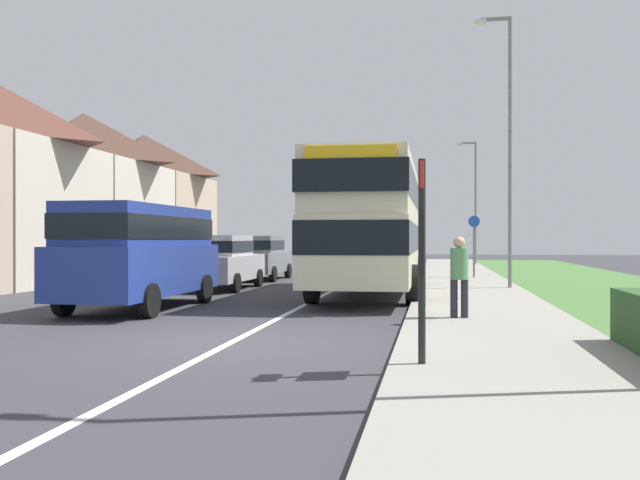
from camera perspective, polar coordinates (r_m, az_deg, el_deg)
The scene contains 13 objects.
ground_plane at distance 10.84m, azimuth -7.48°, elevation -8.55°, with size 120.00×120.00×0.00m, color #38383D.
lane_marking_centre at distance 18.58m, azimuth -0.18°, elevation -4.90°, with size 0.14×60.00×0.01m, color silver.
pavement_near_side at distance 16.35m, azimuth 13.31°, elevation -5.40°, with size 3.20×68.00×0.12m, color gray.
double_decker_bus at distance 19.69m, azimuth 4.39°, elevation 1.61°, with size 2.80×10.43×3.70m.
parked_van_blue at distance 16.21m, azimuth -14.83°, elevation -0.69°, with size 2.11×5.41×2.38m.
parked_car_silver at distance 21.92m, azimuth -8.28°, elevation -1.67°, with size 1.88×4.31×1.74m.
parked_car_grey at distance 26.86m, azimuth -5.12°, elevation -1.34°, with size 1.90×4.27×1.73m.
pedestrian_at_stop at distance 13.25m, azimuth 11.64°, elevation -2.73°, with size 0.34×0.34×1.67m.
bus_stop_sign at distance 8.30m, azimuth 8.57°, elevation -0.54°, with size 0.09×0.52×2.60m.
cycle_route_sign at distance 27.10m, azimuth 12.83°, elevation -0.31°, with size 0.44×0.08×2.52m.
street_lamp_mid at distance 21.91m, azimuth 15.44°, elevation 8.43°, with size 1.14×0.20×8.47m.
street_lamp_far at distance 41.15m, azimuth 12.81°, elevation 3.73°, with size 1.14×0.20×7.34m.
house_terrace_far_side at distance 29.23m, azimuth -22.31°, elevation 3.99°, with size 6.12×25.39×7.21m.
Camera 1 is at (3.15, -10.24, 1.64)m, focal length 38.05 mm.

